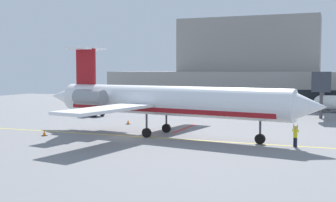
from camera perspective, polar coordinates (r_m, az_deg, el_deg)
The scene contains 9 objects.
ground at distance 41.96m, azimuth -5.32°, elevation -4.90°, with size 120.00×120.00×0.11m.
terminal_building at distance 85.86m, azimuth 11.57°, elevation 3.75°, with size 59.72×14.22×16.78m.
jet_bridge_west at distance 67.18m, azimuth 19.77°, elevation 2.52°, with size 2.40×18.63×6.30m.
regional_jet at distance 42.78m, azimuth -0.76°, elevation 0.02°, with size 30.71×23.90×8.95m.
baggage_tug at distance 63.03m, azimuth 14.91°, elevation -1.10°, with size 3.40×2.84×2.06m.
pushback_tractor at distance 61.53m, azimuth -10.16°, elevation -1.13°, with size 3.11×2.42×2.10m.
marshaller at distance 38.06m, azimuth 16.50°, elevation -4.42°, with size 0.68×0.62×1.92m.
safety_cone_alpha at distance 44.52m, azimuth -16.05°, elevation -4.14°, with size 0.47×0.47×0.55m.
safety_cone_bravo at distance 52.09m, azimuth -5.30°, elevation -2.80°, with size 0.47×0.47×0.55m.
Camera 1 is at (18.30, -37.19, 6.53)m, focal length 46.07 mm.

